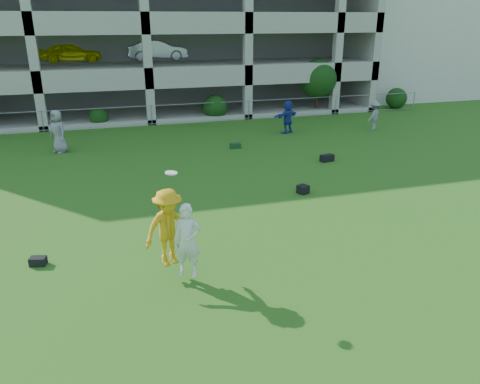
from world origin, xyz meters
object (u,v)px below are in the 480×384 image
object	(u,v)px
bystander_c	(58,131)
frisbee_contest	(173,231)
stucco_building	(406,30)
crate_d	(303,189)
bystander_d	(288,117)
parking_garage	(133,17)
bystander_f	(374,116)

from	to	relation	value
bystander_c	frisbee_contest	xyz separation A→B (m)	(3.36, -12.94, 0.28)
stucco_building	bystander_c	distance (m)	31.33
crate_d	bystander_d	bearing A→B (deg)	71.46
bystander_c	crate_d	distance (m)	12.15
crate_d	stucco_building	bearing A→B (deg)	49.23
bystander_d	crate_d	xyz separation A→B (m)	(-3.02, -9.00, -0.75)
frisbee_contest	parking_garage	xyz separation A→B (m)	(1.48, 26.41, 4.74)
stucco_building	parking_garage	world-z (taller)	parking_garage
stucco_building	frisbee_contest	bearing A→B (deg)	-132.51
stucco_building	crate_d	world-z (taller)	stucco_building
bystander_d	frisbee_contest	size ratio (longest dim) A/B	0.69
stucco_building	bystander_f	world-z (taller)	stucco_building
bystander_c	bystander_f	world-z (taller)	bystander_c
bystander_d	parking_garage	distance (m)	15.47
bystander_c	frisbee_contest	size ratio (longest dim) A/B	0.77
bystander_f	bystander_d	bearing A→B (deg)	-38.16
bystander_d	crate_d	size ratio (longest dim) A/B	5.14
bystander_f	crate_d	bearing A→B (deg)	16.12
stucco_building	bystander_f	bearing A→B (deg)	-128.82
bystander_f	frisbee_contest	bearing A→B (deg)	13.84
crate_d	bystander_c	bearing A→B (deg)	136.18
crate_d	frisbee_contest	bearing A→B (deg)	-139.79
bystander_d	frisbee_contest	xyz separation A→B (m)	(-8.40, -13.55, 0.37)
parking_garage	crate_d	bearing A→B (deg)	-79.90
bystander_f	parking_garage	world-z (taller)	parking_garage
bystander_f	frisbee_contest	size ratio (longest dim) A/B	0.63
stucco_building	frisbee_contest	size ratio (longest dim) A/B	6.13
bystander_c	parking_garage	world-z (taller)	parking_garage
parking_garage	stucco_building	bearing A→B (deg)	0.75
stucco_building	bystander_c	size ratio (longest dim) A/B	8.01
stucco_building	parking_garage	bearing A→B (deg)	-179.25
bystander_c	stucco_building	bearing A→B (deg)	78.53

